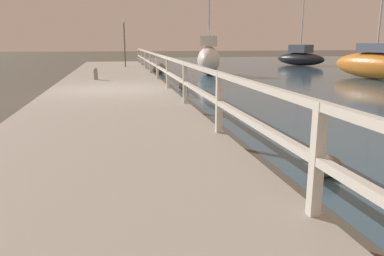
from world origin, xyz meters
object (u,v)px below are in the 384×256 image
at_px(mooring_bollard, 96,74).
at_px(sailboat_black, 300,57).
at_px(sailboat_orange, 375,64).
at_px(sailboat_white, 209,59).
at_px(dock_lamp, 124,36).

relative_size(mooring_bollard, sailboat_black, 0.08).
bearing_deg(sailboat_black, sailboat_orange, -122.37).
height_order(sailboat_white, sailboat_orange, sailboat_orange).
bearing_deg(sailboat_white, dock_lamp, 155.37).
bearing_deg(sailboat_white, sailboat_orange, -11.32).
height_order(mooring_bollard, dock_lamp, dock_lamp).
xyz_separation_m(dock_lamp, sailboat_white, (4.36, -3.87, -1.22)).
height_order(mooring_bollard, sailboat_white, sailboat_white).
relative_size(sailboat_black, sailboat_white, 1.05).
relative_size(sailboat_white, sailboat_orange, 0.85).
bearing_deg(sailboat_orange, mooring_bollard, 171.01).
bearing_deg(sailboat_black, mooring_bollard, -168.56).
bearing_deg(sailboat_black, dock_lamp, 167.17).
xyz_separation_m(sailboat_black, sailboat_orange, (-1.47, -10.45, 0.12)).
xyz_separation_m(dock_lamp, sailboat_black, (13.10, 2.68, -1.47)).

